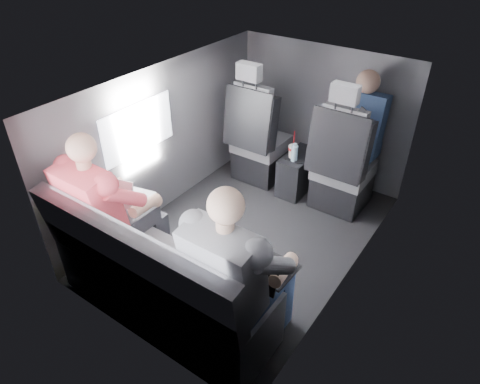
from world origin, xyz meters
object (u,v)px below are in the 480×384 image
Objects in this scene: front_seat_left at (258,144)px; center_console at (298,172)px; water_bottle at (294,153)px; laptop_black at (260,265)px; laptop_white at (126,195)px; passenger_rear_left at (109,209)px; front_seat_right at (341,170)px; soda_cup at (293,151)px; passenger_rear_right at (238,273)px; passenger_front_right at (360,126)px; rear_bench at (160,283)px.

center_console is (0.45, 0.04, -0.20)m from front_seat_left.
water_bottle is 1.71m from laptop_black.
passenger_rear_left reaches higher than laptop_white.
front_seat_right is (0.90, 0.00, 0.00)m from front_seat_left.
soda_cup is 1.66m from laptop_white.
passenger_front_right is at bearing 92.83° from passenger_rear_right.
front_seat_left is 4.44× the size of soda_cup.
water_bottle is 0.14× the size of passenger_rear_right.
passenger_rear_right is (1.02, -1.81, 0.25)m from front_seat_left.
passenger_front_right is (0.92, 0.26, 0.35)m from front_seat_left.
front_seat_right reaches higher than laptop_black.
front_seat_left is at bearing -174.93° from center_console.
passenger_rear_left is (-0.53, -1.72, 0.16)m from water_bottle.
rear_bench reaches higher than laptop_black.
front_seat_left is at bearing 172.93° from soda_cup.
rear_bench is 0.63m from passenger_rear_left.
passenger_rear_left is at bearing -105.84° from center_console.
front_seat_right is 0.79× the size of rear_bench.
laptop_white is at bearing 170.06° from passenger_rear_right.
front_seat_right reaches higher than laptop_white.
water_bottle is 0.14× the size of passenger_rear_left.
water_bottle is at bearing 108.21° from passenger_rear_right.
rear_bench is at bearing -89.24° from soda_cup.
laptop_black is at bearing -83.70° from front_seat_right.
soda_cup reaches higher than water_bottle.
rear_bench is 0.68m from passenger_rear_right.
front_seat_right is 0.46m from water_bottle.
water_bottle is 1.81m from passenger_rear_left.
front_seat_left reaches higher than passenger_front_right.
center_console is at bearing 110.39° from laptop_black.
water_bottle is at bearing -45.51° from soda_cup.
passenger_rear_right reaches higher than laptop_black.
front_seat_left is at bearing 123.05° from laptop_black.
front_seat_left is 3.35× the size of laptop_black.
passenger_rear_left is at bearing -105.89° from soda_cup.
rear_bench is 0.75m from laptop_black.
passenger_rear_left reaches higher than passenger_front_right.
center_console is 1.99m from passenger_rear_right.
center_console is at bearing 93.89° from water_bottle.
passenger_front_right is at bearing 84.96° from front_seat_right.
passenger_rear_right is at bearing -0.02° from passenger_rear_left.
laptop_black is (1.08, -1.67, 0.24)m from front_seat_left.
front_seat_left is 0.90m from front_seat_right.
front_seat_right is 1.69m from laptop_black.
center_console is 1.68× the size of soda_cup.
laptop_white reaches higher than center_console.
front_seat_left is 1.00× the size of front_seat_right.
laptop_black is 0.29× the size of passenger_rear_right.
soda_cup is at bearing 108.85° from passenger_rear_right.
soda_cup reaches higher than center_console.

